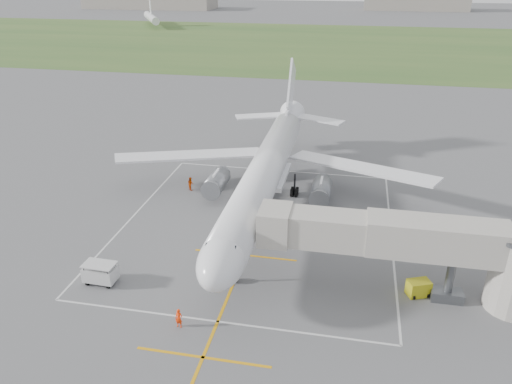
% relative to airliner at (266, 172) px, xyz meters
% --- Properties ---
extents(ground, '(700.00, 700.00, 0.00)m').
position_rel_airliner_xyz_m(ground, '(0.00, -0.75, -4.39)').
color(ground, '#555557').
rests_on(ground, ground).
extents(grass_strip, '(700.00, 120.00, 0.02)m').
position_rel_airliner_xyz_m(grass_strip, '(0.00, 129.25, -4.38)').
color(grass_strip, '#375A27').
rests_on(grass_strip, ground).
extents(apron_markings, '(28.20, 60.00, 0.01)m').
position_rel_airliner_xyz_m(apron_markings, '(0.00, -6.57, -4.38)').
color(apron_markings, orange).
rests_on(apron_markings, ground).
extents(airliner, '(38.93, 46.75, 13.52)m').
position_rel_airliner_xyz_m(airliner, '(0.00, 0.00, 0.00)').
color(airliner, white).
rests_on(airliner, ground).
extents(jet_bridge, '(23.40, 5.00, 7.20)m').
position_rel_airliner_xyz_m(jet_bridge, '(15.72, -14.25, 0.35)').
color(jet_bridge, '#A09D91').
rests_on(jet_bridge, ground).
extents(gpu_unit, '(2.17, 1.85, 1.39)m').
position_rel_airliner_xyz_m(gpu_unit, '(15.74, -14.04, -3.71)').
color(gpu_unit, '#B0AB16').
rests_on(gpu_unit, ground).
extents(baggage_cart, '(2.84, 1.77, 1.94)m').
position_rel_airliner_xyz_m(baggage_cart, '(-11.44, -17.68, -3.40)').
color(baggage_cart, silver).
rests_on(baggage_cart, ground).
extents(ramp_worker_nose, '(0.62, 0.44, 1.60)m').
position_rel_airliner_xyz_m(ramp_worker_nose, '(-2.75, -21.92, -3.59)').
color(ramp_worker_nose, '#FF3508').
rests_on(ramp_worker_nose, ground).
extents(ramp_worker_wing, '(1.02, 1.03, 1.67)m').
position_rel_airliner_xyz_m(ramp_worker_wing, '(-9.94, 2.88, -3.56)').
color(ramp_worker_wing, '#EA4A07').
rests_on(ramp_worker_wing, ground).
extents(distant_hangars, '(345.00, 49.00, 12.00)m').
position_rel_airliner_xyz_m(distant_hangars, '(-16.15, 264.44, 0.78)').
color(distant_hangars, gray).
rests_on(distant_hangars, ground).
extents(distant_aircraft, '(204.47, 33.21, 8.85)m').
position_rel_airliner_xyz_m(distant_aircraft, '(10.11, 167.36, -0.80)').
color(distant_aircraft, white).
rests_on(distant_aircraft, ground).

